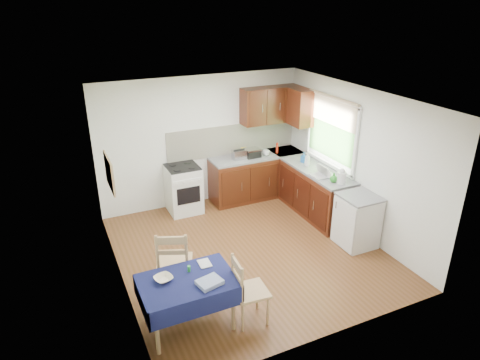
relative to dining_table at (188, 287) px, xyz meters
name	(u,v)px	position (x,y,z in m)	size (l,w,h in m)	color
floor	(249,251)	(1.42, 1.23, -0.59)	(4.20, 4.20, 0.00)	#533116
ceiling	(250,98)	(1.42, 1.23, 1.91)	(4.00, 4.20, 0.02)	white
wall_back	(201,141)	(1.42, 3.33, 0.66)	(4.00, 0.02, 2.50)	silver
wall_front	(333,249)	(1.42, -0.87, 0.66)	(4.00, 0.02, 2.50)	silver
wall_left	(114,205)	(-0.58, 1.23, 0.66)	(0.02, 4.20, 2.50)	white
wall_right	(356,161)	(3.42, 1.23, 0.66)	(0.02, 4.20, 2.50)	silver
base_cabinets	(283,184)	(2.78, 2.49, -0.16)	(1.90, 2.30, 0.86)	#311A08
worktop_back	(257,156)	(2.47, 3.03, 0.29)	(1.90, 0.60, 0.04)	slate
worktop_right	(317,171)	(3.12, 1.88, 0.29)	(0.60, 1.70, 0.04)	slate
worktop_corner	(285,151)	(3.12, 3.03, 0.29)	(0.60, 0.60, 0.04)	slate
splashback	(233,139)	(2.07, 3.31, 0.61)	(2.70, 0.02, 0.60)	white
upper_cabinets	(280,106)	(2.94, 3.03, 1.26)	(1.20, 0.85, 0.70)	#311A08
stove	(184,189)	(0.92, 3.03, -0.13)	(0.60, 0.61, 0.92)	silver
window	(331,127)	(3.39, 1.93, 1.06)	(0.04, 1.48, 1.26)	#2F5B25
fridge	(357,221)	(3.12, 0.68, -0.14)	(0.58, 0.60, 0.89)	silver
corkboard	(110,173)	(-0.55, 1.53, 1.01)	(0.04, 0.62, 0.47)	tan
dining_table	(188,287)	(0.00, 0.00, 0.00)	(1.15, 0.78, 0.69)	#121043
chair_far	(174,261)	(0.02, 0.65, -0.04)	(0.60, 0.60, 1.04)	tan
chair_near	(247,289)	(0.69, -0.22, -0.09)	(0.44, 0.44, 0.93)	tan
toaster	(239,155)	(2.05, 2.97, 0.41)	(0.26, 0.16, 0.20)	#B8B8BD
sandwich_press	(252,153)	(2.34, 2.98, 0.40)	(0.29, 0.25, 0.17)	black
sauce_bottle	(277,148)	(2.89, 2.97, 0.42)	(0.05, 0.05, 0.21)	#B0210E
yellow_packet	(244,152)	(2.22, 3.11, 0.40)	(0.12, 0.08, 0.16)	yellow
dish_rack	(323,175)	(3.04, 1.59, 0.34)	(0.41, 0.31, 0.19)	gray
kettle	(342,177)	(3.14, 1.20, 0.43)	(0.15, 0.15, 0.26)	silver
cup	(266,153)	(2.62, 2.93, 0.37)	(0.14, 0.14, 0.11)	silver
soap_bottle_a	(307,159)	(3.04, 2.11, 0.45)	(0.10, 0.10, 0.26)	silver
soap_bottle_b	(304,157)	(3.09, 2.31, 0.41)	(0.09, 0.09, 0.19)	#1C57A4
soap_bottle_c	(334,178)	(3.04, 1.29, 0.40)	(0.13, 0.13, 0.17)	#248123
plate_bowl	(163,279)	(-0.26, 0.11, 0.13)	(0.21, 0.21, 0.05)	#F2E2C6
book	(199,265)	(0.23, 0.23, 0.11)	(0.15, 0.20, 0.02)	white
spice_jar	(189,269)	(0.08, 0.16, 0.14)	(0.04, 0.04, 0.08)	green
tea_towel	(210,282)	(0.22, -0.18, 0.13)	(0.28, 0.22, 0.05)	#274692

